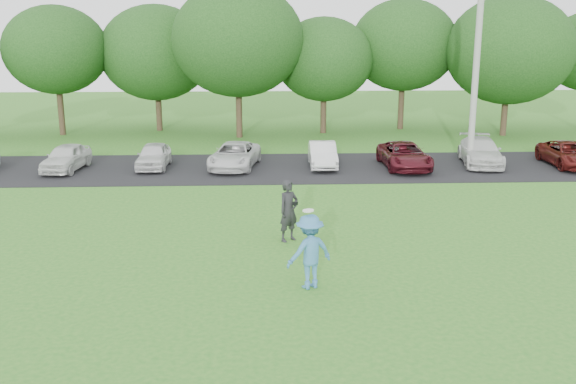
# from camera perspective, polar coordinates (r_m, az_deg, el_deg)

# --- Properties ---
(ground) EXTENTS (100.00, 100.00, 0.00)m
(ground) POSITION_cam_1_polar(r_m,az_deg,el_deg) (16.45, 0.55, -7.41)
(ground) COLOR #286F1F
(ground) RESTS_ON ground
(parking_lot) EXTENTS (32.00, 6.50, 0.03)m
(parking_lot) POSITION_cam_1_polar(r_m,az_deg,el_deg) (28.92, -0.85, 2.17)
(parking_lot) COLOR black
(parking_lot) RESTS_ON ground
(utility_pole) EXTENTS (0.28, 0.28, 10.96)m
(utility_pole) POSITION_cam_1_polar(r_m,az_deg,el_deg) (29.55, 16.52, 12.55)
(utility_pole) COLOR #989994
(utility_pole) RESTS_ON ground
(frisbee_player) EXTENTS (1.36, 1.13, 1.97)m
(frisbee_player) POSITION_cam_1_polar(r_m,az_deg,el_deg) (15.41, 1.93, -5.31)
(frisbee_player) COLOR teal
(frisbee_player) RESTS_ON ground
(camera_bystander) EXTENTS (0.80, 0.76, 1.84)m
(camera_bystander) POSITION_cam_1_polar(r_m,az_deg,el_deg) (18.78, 0.06, -1.67)
(camera_bystander) COLOR black
(camera_bystander) RESTS_ON ground
(parked_cars) EXTENTS (28.34, 4.82, 1.20)m
(parked_cars) POSITION_cam_1_polar(r_m,az_deg,el_deg) (28.82, 1.93, 3.31)
(parked_cars) COLOR white
(parked_cars) RESTS_ON parking_lot
(tree_row) EXTENTS (42.39, 9.85, 8.64)m
(tree_row) POSITION_cam_1_polar(r_m,az_deg,el_deg) (38.11, 0.99, 12.52)
(tree_row) COLOR #38281C
(tree_row) RESTS_ON ground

